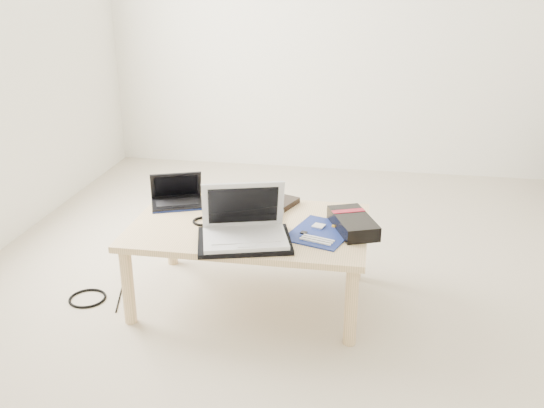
% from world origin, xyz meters
% --- Properties ---
extents(ground, '(4.00, 4.00, 0.00)m').
position_xyz_m(ground, '(0.00, 0.00, 0.00)').
color(ground, beige).
rests_on(ground, ground).
extents(coffee_table, '(1.10, 0.70, 0.40)m').
position_xyz_m(coffee_table, '(-0.46, -0.13, 0.35)').
color(coffee_table, '#E8BE8B').
rests_on(coffee_table, ground).
extents(book, '(0.37, 0.34, 0.03)m').
position_xyz_m(book, '(-0.45, 0.12, 0.41)').
color(book, black).
rests_on(book, coffee_table).
extents(netbook, '(0.30, 0.27, 0.17)m').
position_xyz_m(netbook, '(-0.88, 0.06, 0.44)').
color(netbook, black).
rests_on(netbook, coffee_table).
extents(tablet, '(0.30, 0.25, 0.01)m').
position_xyz_m(tablet, '(-0.49, -0.10, 0.41)').
color(tablet, black).
rests_on(tablet, coffee_table).
extents(remote, '(0.07, 0.25, 0.02)m').
position_xyz_m(remote, '(-0.35, -0.09, 0.41)').
color(remote, silver).
rests_on(remote, coffee_table).
extents(neoprene_sleeve, '(0.47, 0.39, 0.02)m').
position_xyz_m(neoprene_sleeve, '(-0.44, -0.34, 0.41)').
color(neoprene_sleeve, black).
rests_on(neoprene_sleeve, coffee_table).
extents(white_laptop, '(0.42, 0.35, 0.25)m').
position_xyz_m(white_laptop, '(-0.44, -0.32, 0.47)').
color(white_laptop, silver).
rests_on(white_laptop, neoprene_sleeve).
extents(motherboard, '(0.34, 0.38, 0.01)m').
position_xyz_m(motherboard, '(-0.12, -0.17, 0.40)').
color(motherboard, '#0C1151').
rests_on(motherboard, coffee_table).
extents(gpu_box, '(0.26, 0.34, 0.07)m').
position_xyz_m(gpu_box, '(0.02, -0.11, 0.43)').
color(gpu_box, black).
rests_on(gpu_box, coffee_table).
extents(cable_coil, '(0.11, 0.11, 0.01)m').
position_xyz_m(cable_coil, '(-0.68, -0.15, 0.41)').
color(cable_coil, black).
rests_on(cable_coil, coffee_table).
extents(floor_cable_coil, '(0.21, 0.21, 0.01)m').
position_xyz_m(floor_cable_coil, '(-1.25, -0.28, 0.01)').
color(floor_cable_coil, black).
rests_on(floor_cable_coil, ground).
extents(floor_cable_trail, '(0.11, 0.36, 0.01)m').
position_xyz_m(floor_cable_trail, '(-1.11, -0.19, 0.00)').
color(floor_cable_trail, black).
rests_on(floor_cable_trail, ground).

